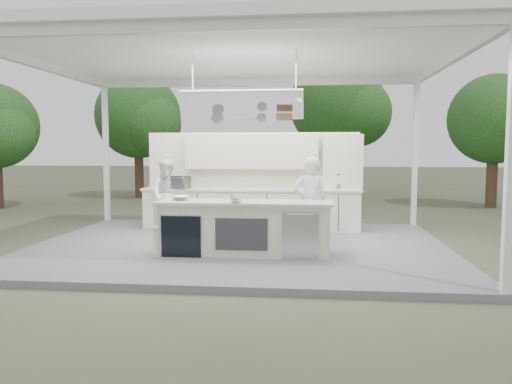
# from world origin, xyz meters

# --- Properties ---
(ground) EXTENTS (90.00, 90.00, 0.00)m
(ground) POSITION_xyz_m (0.00, 0.00, 0.00)
(ground) COLOR #454B34
(ground) RESTS_ON ground
(stage_deck) EXTENTS (8.00, 6.00, 0.12)m
(stage_deck) POSITION_xyz_m (0.00, 0.00, 0.06)
(stage_deck) COLOR #59595E
(stage_deck) RESTS_ON ground
(tent) EXTENTS (8.20, 6.20, 3.86)m
(tent) POSITION_xyz_m (0.00, -0.01, 3.71)
(tent) COLOR white
(tent) RESTS_ON ground
(demo_island) EXTENTS (3.10, 0.79, 0.95)m
(demo_island) POSITION_xyz_m (0.18, -0.91, 0.60)
(demo_island) COLOR beige
(demo_island) RESTS_ON stage_deck
(back_counter) EXTENTS (5.08, 0.72, 0.95)m
(back_counter) POSITION_xyz_m (0.00, 1.90, 0.60)
(back_counter) COLOR beige
(back_counter) RESTS_ON stage_deck
(back_wall_unit) EXTENTS (5.05, 0.48, 2.25)m
(back_wall_unit) POSITION_xyz_m (0.44, 2.11, 1.57)
(back_wall_unit) COLOR beige
(back_wall_unit) RESTS_ON stage_deck
(tree_cluster) EXTENTS (19.55, 9.40, 5.85)m
(tree_cluster) POSITION_xyz_m (-0.16, 9.77, 3.29)
(tree_cluster) COLOR #513828
(tree_cluster) RESTS_ON ground
(head_chef) EXTENTS (0.67, 0.47, 1.73)m
(head_chef) POSITION_xyz_m (1.37, -0.35, 0.99)
(head_chef) COLOR white
(head_chef) RESTS_ON stage_deck
(sous_chef) EXTENTS (0.88, 0.73, 1.64)m
(sous_chef) POSITION_xyz_m (-1.89, 1.55, 0.94)
(sous_chef) COLOR white
(sous_chef) RESTS_ON stage_deck
(toaster_oven) EXTENTS (0.57, 0.44, 0.28)m
(toaster_oven) POSITION_xyz_m (-1.68, 1.70, 1.21)
(toaster_oven) COLOR silver
(toaster_oven) RESTS_ON back_counter
(bowl_large) EXTENTS (0.33, 0.33, 0.08)m
(bowl_large) POSITION_xyz_m (-0.97, -0.82, 1.11)
(bowl_large) COLOR silver
(bowl_large) RESTS_ON demo_island
(bowl_small) EXTENTS (0.29, 0.29, 0.07)m
(bowl_small) POSITION_xyz_m (0.09, -1.15, 1.11)
(bowl_small) COLOR silver
(bowl_small) RESTS_ON demo_island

